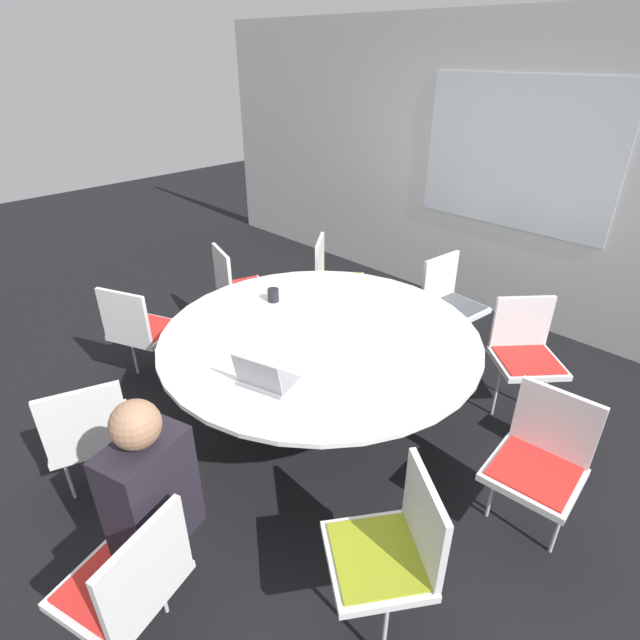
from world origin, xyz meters
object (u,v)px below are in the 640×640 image
chair_3 (525,349)px  coffee_cup (273,295)px  chair_0 (129,581)px  person_0 (150,497)px  chair_8 (89,429)px  laptop (264,378)px  chair_2 (541,457)px  chair_1 (393,546)px  chair_4 (450,299)px  chair_7 (139,326)px  chair_6 (238,284)px  handbag (556,439)px  chair_5 (333,275)px

chair_3 → coffee_cup: size_ratio=8.87×
chair_0 → person_0: size_ratio=0.71×
coffee_cup → person_0: bearing=-57.1°
chair_8 → laptop: laptop is taller
chair_2 → chair_1: bearing=72.8°
person_0 → coffee_cup: size_ratio=12.46×
chair_4 → chair_1: bearing=33.2°
chair_7 → coffee_cup: (0.74, 0.73, 0.27)m
person_0 → chair_0: bearing=-160.9°
chair_6 → person_0: (1.84, -1.83, 0.19)m
chair_2 → chair_8: size_ratio=1.00×
person_0 → chair_4: bearing=-10.6°
chair_0 → coffee_cup: size_ratio=8.87×
chair_8 → chair_0: bearing=-85.1°
coffee_cup → chair_6: bearing=161.7°
chair_2 → laptop: size_ratio=2.45×
chair_0 → laptop: bearing=3.5°
chair_0 → chair_8: 1.04m
chair_0 → coffee_cup: bearing=16.4°
chair_0 → chair_7: same height
chair_6 → chair_8: 2.02m
chair_0 → handbag: size_ratio=2.41×
chair_4 → coffee_cup: chair_4 is taller
chair_2 → chair_3: size_ratio=1.00×
handbag → chair_4: bearing=153.5°
chair_6 → chair_7: 1.01m
coffee_cup → handbag: size_ratio=0.27×
chair_6 → chair_7: same height
chair_2 → chair_7: bearing=12.1°
laptop → handbag: bearing=-144.9°
chair_2 → person_0: 1.94m
chair_3 → chair_5: same height
chair_3 → chair_5: 1.86m
coffee_cup → chair_8: bearing=-84.3°
chair_4 → chair_6: size_ratio=1.00×
coffee_cup → laptop: bearing=-43.2°
person_0 → coffee_cup: (-1.01, 1.55, 0.08)m
chair_6 → handbag: 2.82m
chair_1 → person_0: person_0 is taller
coffee_cup → handbag: 2.16m
chair_0 → chair_4: 3.16m
chair_0 → chair_8: same height
chair_5 → chair_7: bearing=-49.5°
chair_7 → handbag: bearing=6.0°
chair_0 → chair_8: size_ratio=1.00×
chair_7 → chair_8: (0.89, -0.76, 0.00)m
chair_0 → person_0: bearing=19.1°
chair_8 → laptop: 1.03m
chair_2 → handbag: 0.78m
chair_3 → chair_7: (-2.24, -1.77, 0.00)m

